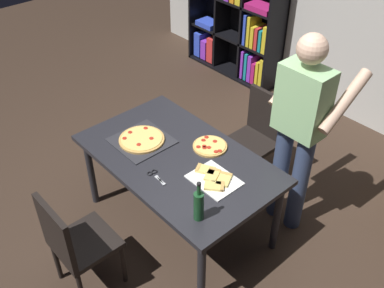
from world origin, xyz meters
TOP-DOWN VIEW (x-y plane):
  - ground_plane at (0.00, 0.00)m, footprint 12.00×12.00m
  - dining_table at (0.00, 0.00)m, footprint 1.61×0.97m
  - chair_near_camera at (-0.00, -0.97)m, footprint 0.42×0.42m
  - chair_far_side at (0.00, 0.97)m, footprint 0.42×0.42m
  - bookshelf at (-1.64, 2.37)m, footprint 1.40×0.35m
  - person_serving_pizza at (0.57, 0.75)m, footprint 0.55×0.54m
  - pepperoni_pizza_on_tray at (-0.35, -0.09)m, footprint 0.43×0.43m
  - pizza_slices_on_towel at (0.38, 0.03)m, footprint 0.38×0.28m
  - wine_bottle at (0.59, -0.31)m, footprint 0.07×0.07m
  - kitchen_scissors at (0.06, -0.27)m, footprint 0.20×0.09m
  - second_pizza_plain at (0.08, 0.27)m, footprint 0.28×0.28m

SIDE VIEW (x-z plane):
  - ground_plane at x=0.00m, z-range 0.00..0.00m
  - chair_near_camera at x=0.00m, z-range 0.06..0.96m
  - chair_far_side at x=0.00m, z-range 0.06..0.96m
  - dining_table at x=0.00m, z-range 0.30..1.05m
  - kitchen_scissors at x=0.06m, z-range 0.75..0.76m
  - second_pizza_plain at x=0.08m, z-range 0.75..0.78m
  - pizza_slices_on_towel at x=0.38m, z-range 0.75..0.78m
  - pepperoni_pizza_on_tray at x=-0.35m, z-range 0.75..0.78m
  - wine_bottle at x=0.59m, z-range 0.71..1.03m
  - bookshelf at x=-1.64m, z-range -0.01..1.94m
  - person_serving_pizza at x=0.57m, z-range 0.12..1.87m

